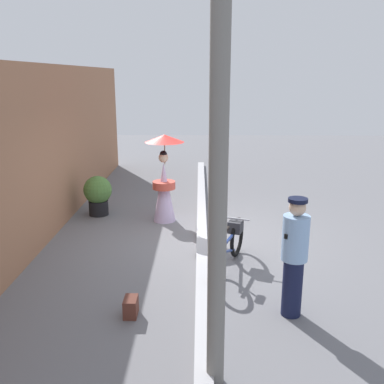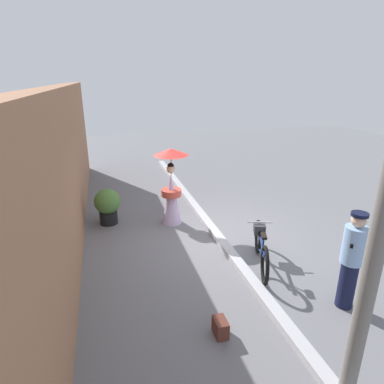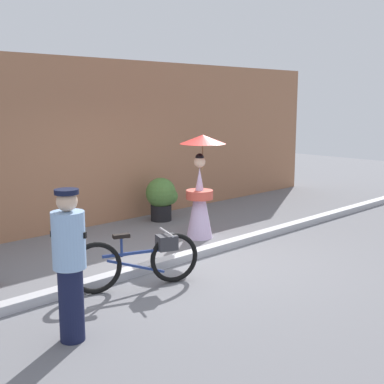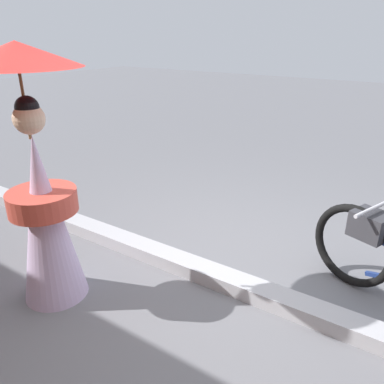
% 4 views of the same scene
% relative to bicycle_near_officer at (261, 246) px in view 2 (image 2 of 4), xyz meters
% --- Properties ---
extents(ground_plane, '(30.00, 30.00, 0.00)m').
position_rel_bicycle_near_officer_xyz_m(ground_plane, '(1.31, 0.44, -0.39)').
color(ground_plane, slate).
extents(building_wall, '(14.00, 0.40, 3.29)m').
position_rel_bicycle_near_officer_xyz_m(building_wall, '(1.31, 3.56, 1.26)').
color(building_wall, '#9E6B4C').
rests_on(building_wall, ground_plane).
extents(sidewalk_curb, '(14.00, 0.20, 0.12)m').
position_rel_bicycle_near_officer_xyz_m(sidewalk_curb, '(1.31, 0.44, -0.33)').
color(sidewalk_curb, '#B2B2B7').
rests_on(sidewalk_curb, ground_plane).
extents(bicycle_near_officer, '(1.69, 0.72, 0.76)m').
position_rel_bicycle_near_officer_xyz_m(bicycle_near_officer, '(0.00, 0.00, 0.00)').
color(bicycle_near_officer, black).
rests_on(bicycle_near_officer, ground_plane).
extents(person_officer, '(0.34, 0.34, 1.61)m').
position_rel_bicycle_near_officer_xyz_m(person_officer, '(-1.48, -0.73, 0.46)').
color(person_officer, '#141938').
rests_on(person_officer, ground_plane).
extents(person_with_parasol, '(0.83, 0.83, 1.88)m').
position_rel_bicycle_near_officer_xyz_m(person_with_parasol, '(2.35, 1.25, 0.57)').
color(person_with_parasol, silver).
rests_on(person_with_parasol, ground_plane).
extents(potted_plant_by_door, '(0.65, 0.63, 0.90)m').
position_rel_bicycle_near_officer_xyz_m(potted_plant_by_door, '(2.74, 2.77, 0.11)').
color(potted_plant_by_door, black).
rests_on(potted_plant_by_door, ground_plane).
extents(backpack_on_pavement, '(0.27, 0.17, 0.25)m').
position_rel_bicycle_near_officer_xyz_m(backpack_on_pavement, '(-1.55, 1.38, -0.26)').
color(backpack_on_pavement, '#592D23').
rests_on(backpack_on_pavement, ground_plane).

